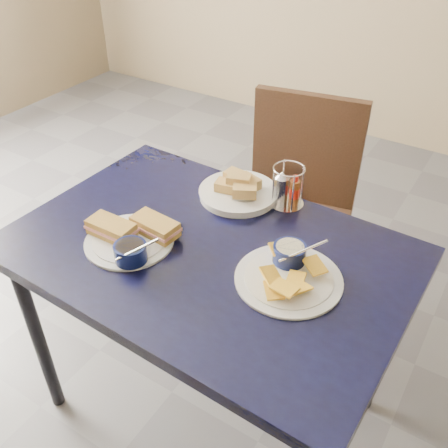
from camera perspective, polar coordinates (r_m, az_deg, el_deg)
The scene contains 7 objects.
ground at distance 1.91m, azimuth 3.89°, elevation -23.56°, with size 6.00×6.00×0.00m, color #525156.
dining_table at distance 1.47m, azimuth -1.83°, elevation -4.87°, with size 1.15×0.79×0.75m.
chair_far at distance 2.04m, azimuth 8.65°, elevation 2.98°, with size 0.51×0.49×0.93m.
sandwich_plate at distance 1.45m, azimuth -10.51°, elevation -1.39°, with size 0.29×0.26×0.12m.
plantain_plate at distance 1.33m, azimuth 7.42°, elevation -5.26°, with size 0.28×0.28×0.12m.
bread_basket at distance 1.62m, azimuth 1.68°, elevation 3.89°, with size 0.25×0.25×0.08m.
condiment_caddy at distance 1.58m, azimuth 7.13°, elevation 4.03°, with size 0.11×0.11×0.14m.
Camera 1 is at (0.40, -0.86, 1.65)m, focal length 40.00 mm.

